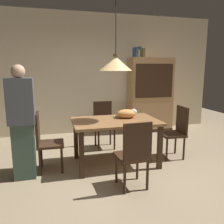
% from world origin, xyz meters
% --- Properties ---
extents(ground, '(10.00, 10.00, 0.00)m').
position_xyz_m(ground, '(0.00, 0.00, 0.00)').
color(ground, '#998466').
extents(back_wall, '(6.40, 0.10, 2.90)m').
position_xyz_m(back_wall, '(0.00, 2.65, 1.45)').
color(back_wall, beige).
rests_on(back_wall, ground).
extents(dining_table, '(1.40, 0.90, 0.75)m').
position_xyz_m(dining_table, '(0.01, 0.51, 0.65)').
color(dining_table, olive).
rests_on(dining_table, ground).
extents(chair_far_back, '(0.40, 0.40, 0.93)m').
position_xyz_m(chair_far_back, '(0.01, 1.39, 0.51)').
color(chair_far_back, '#382316').
rests_on(chair_far_back, ground).
extents(chair_left_side, '(0.41, 0.41, 0.93)m').
position_xyz_m(chair_left_side, '(-1.12, 0.51, 0.51)').
color(chair_left_side, '#382316').
rests_on(chair_left_side, ground).
extents(chair_near_front, '(0.42, 0.42, 0.93)m').
position_xyz_m(chair_near_front, '(0.02, -0.37, 0.51)').
color(chair_near_front, '#382316').
rests_on(chair_near_front, ground).
extents(chair_right_side, '(0.43, 0.43, 0.93)m').
position_xyz_m(chair_right_side, '(1.14, 0.51, 0.51)').
color(chair_right_side, '#382316').
rests_on(chair_right_side, ground).
extents(cat_sleeping, '(0.39, 0.26, 0.16)m').
position_xyz_m(cat_sleeping, '(0.25, 0.63, 0.83)').
color(cat_sleeping, '#E59951').
rests_on(cat_sleeping, dining_table).
extents(pendant_lamp, '(0.52, 0.52, 1.30)m').
position_xyz_m(pendant_lamp, '(0.01, 0.51, 1.66)').
color(pendant_lamp, '#E5B775').
extents(hutch_bookcase, '(1.12, 0.45, 1.85)m').
position_xyz_m(hutch_bookcase, '(1.44, 2.32, 0.89)').
color(hutch_bookcase, tan).
rests_on(hutch_bookcase, ground).
extents(book_blue_wide, '(0.06, 0.24, 0.24)m').
position_xyz_m(book_blue_wide, '(1.01, 2.32, 1.97)').
color(book_blue_wide, '#384C93').
rests_on(book_blue_wide, hutch_bookcase).
extents(book_yellow_short, '(0.04, 0.20, 0.18)m').
position_xyz_m(book_yellow_short, '(1.08, 2.32, 1.94)').
color(book_yellow_short, gold).
rests_on(book_yellow_short, hutch_bookcase).
extents(book_green_slim, '(0.03, 0.20, 0.26)m').
position_xyz_m(book_green_slim, '(1.13, 2.32, 1.98)').
color(book_green_slim, '#427A4C').
rests_on(book_green_slim, hutch_bookcase).
extents(book_brown_thick, '(0.06, 0.24, 0.22)m').
position_xyz_m(book_brown_thick, '(1.19, 2.32, 1.96)').
color(book_brown_thick, brown).
rests_on(book_brown_thick, hutch_bookcase).
extents(person_standing, '(0.36, 0.22, 1.64)m').
position_xyz_m(person_standing, '(-1.41, 0.34, 0.83)').
color(person_standing, '#3D564C').
rests_on(person_standing, ground).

